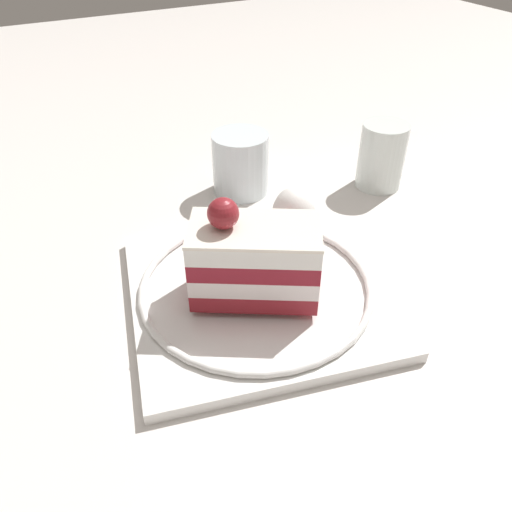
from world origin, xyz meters
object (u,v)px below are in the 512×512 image
Objects in this scene: whipped_cream_dollop at (294,214)px; drink_glass_near at (381,160)px; dessert_plate at (256,290)px; cake_slice at (253,259)px; drink_glass_far at (241,167)px; fork at (241,234)px.

drink_glass_near reaches higher than whipped_cream_dollop.
cake_slice is at bearing -127.61° from dessert_plate.
drink_glass_near reaches higher than dessert_plate.
whipped_cream_dollop is 0.18m from drink_glass_near.
dessert_plate is 0.26m from drink_glass_near.
dessert_plate is 4.84× the size of whipped_cream_dollop.
whipped_cream_dollop is 0.75× the size of drink_glass_far.
dessert_plate is at bearing -145.26° from whipped_cream_dollop.
dessert_plate is 0.08m from fork.
whipped_cream_dollop is at bearing 34.74° from dessert_plate.
whipped_cream_dollop is 0.54× the size of fork.
whipped_cream_dollop is at bearing -93.70° from drink_glass_far.
drink_glass_near reaches higher than fork.
cake_slice is 1.68× the size of drink_glass_far.
fork reaches higher than dessert_plate.
whipped_cream_dollop is 0.06m from fork.
drink_glass_far is (0.06, 0.11, 0.01)m from fork.
dessert_plate is 0.05m from cake_slice.
fork is 1.28× the size of drink_glass_near.
fork is at bearing 150.99° from whipped_cream_dollop.
fork is 0.12m from drink_glass_far.
drink_glass_near is 1.09× the size of drink_glass_far.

